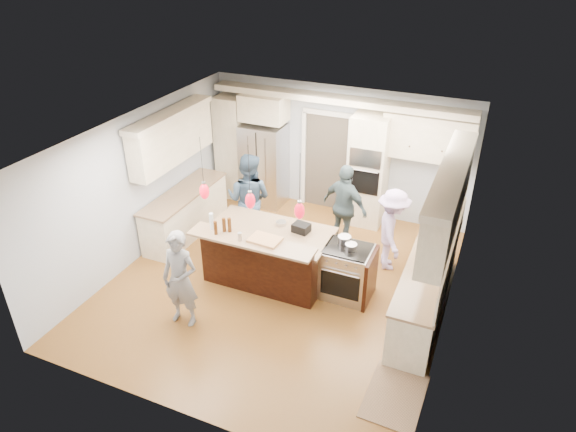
% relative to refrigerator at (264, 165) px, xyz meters
% --- Properties ---
extents(ground_plane, '(6.00, 6.00, 0.00)m').
position_rel_refrigerator_xyz_m(ground_plane, '(1.55, -2.64, -0.90)').
color(ground_plane, '#956228').
rests_on(ground_plane, ground).
extents(room_shell, '(5.54, 6.04, 2.72)m').
position_rel_refrigerator_xyz_m(room_shell, '(1.55, -2.64, 0.92)').
color(room_shell, '#B2BCC6').
rests_on(room_shell, ground).
extents(refrigerator, '(0.90, 0.70, 1.80)m').
position_rel_refrigerator_xyz_m(refrigerator, '(0.00, 0.00, 0.00)').
color(refrigerator, '#B7B7BC').
rests_on(refrigerator, ground).
extents(oven_column, '(0.72, 0.69, 2.30)m').
position_rel_refrigerator_xyz_m(oven_column, '(2.30, 0.03, 0.25)').
color(oven_column, '#F8E9C9').
rests_on(oven_column, ground).
extents(back_upper_cabinets, '(5.30, 0.61, 2.54)m').
position_rel_refrigerator_xyz_m(back_upper_cabinets, '(0.80, 0.12, 0.77)').
color(back_upper_cabinets, '#F8E9C9').
rests_on(back_upper_cabinets, ground).
extents(right_counter_run, '(0.64, 3.10, 2.51)m').
position_rel_refrigerator_xyz_m(right_counter_run, '(3.99, -2.34, 0.16)').
color(right_counter_run, '#F8E9C9').
rests_on(right_counter_run, ground).
extents(left_cabinets, '(0.64, 2.30, 2.51)m').
position_rel_refrigerator_xyz_m(left_cabinets, '(-0.89, -1.84, 0.16)').
color(left_cabinets, '#F8E9C9').
rests_on(left_cabinets, ground).
extents(kitchen_island, '(2.10, 1.46, 1.12)m').
position_rel_refrigerator_xyz_m(kitchen_island, '(1.30, -2.57, -0.42)').
color(kitchen_island, black).
rests_on(kitchen_island, ground).
extents(island_range, '(0.82, 0.71, 0.92)m').
position_rel_refrigerator_xyz_m(island_range, '(2.71, -2.49, -0.44)').
color(island_range, '#B7B7BC').
rests_on(island_range, ground).
extents(pendant_lights, '(1.75, 0.15, 1.03)m').
position_rel_refrigerator_xyz_m(pendant_lights, '(1.30, -3.15, 0.90)').
color(pendant_lights, black).
rests_on(pendant_lights, ground).
extents(person_bar_end, '(0.60, 0.41, 1.59)m').
position_rel_refrigerator_xyz_m(person_bar_end, '(0.58, -4.12, -0.10)').
color(person_bar_end, gray).
rests_on(person_bar_end, ground).
extents(person_far_left, '(0.93, 0.75, 1.82)m').
position_rel_refrigerator_xyz_m(person_far_left, '(0.45, -1.60, 0.01)').
color(person_far_left, '#2E435A').
rests_on(person_far_left, ground).
extents(person_far_right, '(1.06, 0.72, 1.67)m').
position_rel_refrigerator_xyz_m(person_far_right, '(2.17, -1.04, -0.07)').
color(person_far_right, '#41555B').
rests_on(person_far_right, ground).
extents(person_range_side, '(0.88, 1.12, 1.53)m').
position_rel_refrigerator_xyz_m(person_range_side, '(3.15, -1.40, -0.14)').
color(person_range_side, '#AE95C9').
rests_on(person_range_side, ground).
extents(floor_rug, '(0.75, 1.08, 0.01)m').
position_rel_refrigerator_xyz_m(floor_rug, '(3.95, -4.31, -0.89)').
color(floor_rug, '#9C7755').
rests_on(floor_rug, ground).
extents(water_bottle, '(0.09, 0.09, 0.29)m').
position_rel_refrigerator_xyz_m(water_bottle, '(0.57, -3.12, 0.36)').
color(water_bottle, silver).
rests_on(water_bottle, kitchen_island).
extents(beer_bottle_a, '(0.07, 0.07, 0.24)m').
position_rel_refrigerator_xyz_m(beer_bottle_a, '(0.79, -3.11, 0.34)').
color(beer_bottle_a, '#43230C').
rests_on(beer_bottle_a, kitchen_island).
extents(beer_bottle_b, '(0.08, 0.08, 0.23)m').
position_rel_refrigerator_xyz_m(beer_bottle_b, '(0.71, -3.24, 0.34)').
color(beer_bottle_b, '#43230C').
rests_on(beer_bottle_b, kitchen_island).
extents(beer_bottle_c, '(0.07, 0.07, 0.24)m').
position_rel_refrigerator_xyz_m(beer_bottle_c, '(0.87, -3.08, 0.34)').
color(beer_bottle_c, '#43230C').
rests_on(beer_bottle_c, kitchen_island).
extents(drink_can, '(0.09, 0.09, 0.14)m').
position_rel_refrigerator_xyz_m(drink_can, '(1.15, -3.25, 0.29)').
color(drink_can, '#B7B7BC').
rests_on(drink_can, kitchen_island).
extents(cutting_board, '(0.51, 0.38, 0.04)m').
position_rel_refrigerator_xyz_m(cutting_board, '(1.51, -3.11, 0.24)').
color(cutting_board, tan).
rests_on(cutting_board, kitchen_island).
extents(pot_large, '(0.21, 0.21, 0.12)m').
position_rel_refrigerator_xyz_m(pot_large, '(2.58, -2.37, 0.08)').
color(pot_large, '#B7B7BC').
rests_on(pot_large, island_range).
extents(pot_small, '(0.19, 0.19, 0.10)m').
position_rel_refrigerator_xyz_m(pot_small, '(2.73, -2.51, 0.07)').
color(pot_small, '#B7B7BC').
rests_on(pot_small, island_range).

